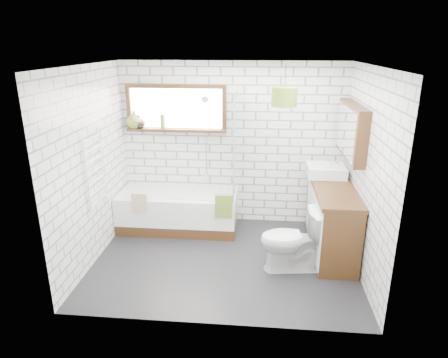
# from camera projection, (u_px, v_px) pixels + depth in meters

# --- Properties ---
(floor) EXTENTS (3.40, 2.60, 0.01)m
(floor) POSITION_uv_depth(u_px,v_px,m) (224.00, 259.00, 5.34)
(floor) COLOR black
(floor) RESTS_ON ground
(ceiling) EXTENTS (3.40, 2.60, 0.01)m
(ceiling) POSITION_uv_depth(u_px,v_px,m) (224.00, 65.00, 4.52)
(ceiling) COLOR white
(ceiling) RESTS_ON ground
(wall_back) EXTENTS (3.40, 0.01, 2.50)m
(wall_back) POSITION_uv_depth(u_px,v_px,m) (232.00, 145.00, 6.16)
(wall_back) COLOR white
(wall_back) RESTS_ON ground
(wall_front) EXTENTS (3.40, 0.01, 2.50)m
(wall_front) POSITION_uv_depth(u_px,v_px,m) (211.00, 213.00, 3.70)
(wall_front) COLOR white
(wall_front) RESTS_ON ground
(wall_left) EXTENTS (0.01, 2.60, 2.50)m
(wall_left) POSITION_uv_depth(u_px,v_px,m) (91.00, 166.00, 5.08)
(wall_left) COLOR white
(wall_left) RESTS_ON ground
(wall_right) EXTENTS (0.01, 2.60, 2.50)m
(wall_right) POSITION_uv_depth(u_px,v_px,m) (366.00, 174.00, 4.78)
(wall_right) COLOR white
(wall_right) RESTS_ON ground
(window) EXTENTS (1.52, 0.16, 0.68)m
(window) POSITION_uv_depth(u_px,v_px,m) (176.00, 109.00, 6.01)
(window) COLOR #321C0D
(window) RESTS_ON wall_back
(towel_radiator) EXTENTS (0.06, 0.52, 1.00)m
(towel_radiator) POSITION_uv_depth(u_px,v_px,m) (95.00, 170.00, 5.09)
(towel_radiator) COLOR white
(towel_radiator) RESTS_ON wall_left
(mirror_cabinet) EXTENTS (0.16, 1.20, 0.70)m
(mirror_cabinet) POSITION_uv_depth(u_px,v_px,m) (352.00, 131.00, 5.22)
(mirror_cabinet) COLOR #321C0D
(mirror_cabinet) RESTS_ON wall_right
(shower_riser) EXTENTS (0.02, 0.02, 1.30)m
(shower_riser) POSITION_uv_depth(u_px,v_px,m) (206.00, 138.00, 6.12)
(shower_riser) COLOR silver
(shower_riser) RESTS_ON wall_back
(bathtub) EXTENTS (1.79, 0.79, 0.58)m
(bathtub) POSITION_uv_depth(u_px,v_px,m) (178.00, 210.00, 6.17)
(bathtub) COLOR white
(bathtub) RESTS_ON floor
(shower_screen) EXTENTS (0.02, 0.72, 1.50)m
(shower_screen) POSITION_uv_depth(u_px,v_px,m) (235.00, 146.00, 5.75)
(shower_screen) COLOR white
(shower_screen) RESTS_ON bathtub
(towel_green) EXTENTS (0.24, 0.07, 0.33)m
(towel_green) POSITION_uv_depth(u_px,v_px,m) (224.00, 206.00, 5.64)
(towel_green) COLOR #5A7623
(towel_green) RESTS_ON bathtub
(towel_beige) EXTENTS (0.22, 0.06, 0.29)m
(towel_beige) POSITION_uv_depth(u_px,v_px,m) (140.00, 203.00, 5.75)
(towel_beige) COLOR tan
(towel_beige) RESTS_ON bathtub
(vanity) EXTENTS (0.53, 1.64, 0.94)m
(vanity) POSITION_uv_depth(u_px,v_px,m) (331.00, 217.00, 5.47)
(vanity) COLOR #321C0D
(vanity) RESTS_ON floor
(basin) EXTENTS (0.53, 0.46, 0.15)m
(basin) POSITION_uv_depth(u_px,v_px,m) (326.00, 171.00, 5.68)
(basin) COLOR white
(basin) RESTS_ON vanity
(tap) EXTENTS (0.03, 0.03, 0.15)m
(tap) POSITION_uv_depth(u_px,v_px,m) (338.00, 168.00, 5.65)
(tap) COLOR silver
(tap) RESTS_ON vanity
(toilet) EXTENTS (0.56, 0.86, 0.82)m
(toilet) POSITION_uv_depth(u_px,v_px,m) (292.00, 240.00, 4.98)
(toilet) COLOR white
(toilet) RESTS_ON floor
(vase_olive) EXTENTS (0.27, 0.27, 0.26)m
(vase_olive) POSITION_uv_depth(u_px,v_px,m) (134.00, 121.00, 6.10)
(vase_olive) COLOR olive
(vase_olive) RESTS_ON window
(vase_dark) EXTENTS (0.24, 0.24, 0.19)m
(vase_dark) POSITION_uv_depth(u_px,v_px,m) (139.00, 123.00, 6.11)
(vase_dark) COLOR black
(vase_dark) RESTS_ON window
(bottle) EXTENTS (0.09, 0.09, 0.21)m
(bottle) POSITION_uv_depth(u_px,v_px,m) (163.00, 123.00, 6.07)
(bottle) COLOR olive
(bottle) RESTS_ON window
(pendant) EXTENTS (0.32, 0.32, 0.24)m
(pendant) POSITION_uv_depth(u_px,v_px,m) (284.00, 97.00, 5.01)
(pendant) COLOR #5A7623
(pendant) RESTS_ON ceiling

